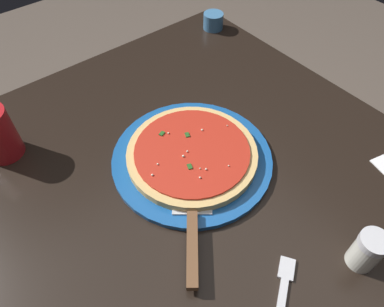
{
  "coord_description": "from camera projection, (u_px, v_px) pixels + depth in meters",
  "views": [
    {
      "loc": [
        -0.29,
        0.27,
        1.33
      ],
      "look_at": [
        0.05,
        -0.01,
        0.8
      ],
      "focal_mm": 33.28,
      "sensor_mm": 36.0,
      "label": 1
    }
  ],
  "objects": [
    {
      "name": "cup_small_sauce",
      "position": [
        213.0,
        21.0,
        1.01
      ],
      "size": [
        0.06,
        0.06,
        0.04
      ],
      "primitive_type": "cylinder",
      "color": "teal",
      "rests_on": "restaurant_table"
    },
    {
      "name": "restaurant_table",
      "position": [
        204.0,
        219.0,
        0.79
      ],
      "size": [
        0.98,
        0.86,
        0.78
      ],
      "color": "black",
      "rests_on": "ground_plane"
    },
    {
      "name": "parmesan_shaker",
      "position": [
        367.0,
        251.0,
        0.55
      ],
      "size": [
        0.05,
        0.05,
        0.07
      ],
      "color": "silver",
      "rests_on": "restaurant_table"
    },
    {
      "name": "pizza",
      "position": [
        192.0,
        153.0,
        0.69
      ],
      "size": [
        0.26,
        0.26,
        0.02
      ],
      "color": "#DBB26B",
      "rests_on": "serving_plate"
    },
    {
      "name": "serving_plate",
      "position": [
        192.0,
        158.0,
        0.71
      ],
      "size": [
        0.32,
        0.32,
        0.01
      ],
      "primitive_type": "cylinder",
      "color": "#195199",
      "rests_on": "restaurant_table"
    },
    {
      "name": "pizza_server",
      "position": [
        192.0,
        226.0,
        0.6
      ],
      "size": [
        0.2,
        0.17,
        0.01
      ],
      "color": "silver",
      "rests_on": "serving_plate"
    },
    {
      "name": "ground_plane",
      "position": [
        199.0,
        307.0,
        1.27
      ],
      "size": [
        5.0,
        5.0,
        0.0
      ],
      "primitive_type": "plane",
      "color": "brown"
    }
  ]
}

